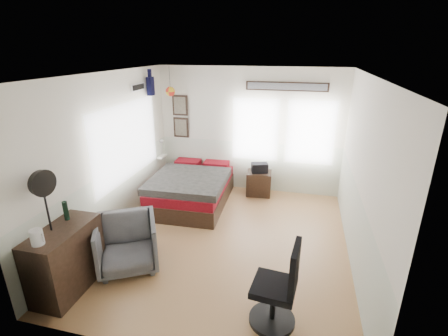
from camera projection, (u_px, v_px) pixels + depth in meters
The scene contains 12 objects.
ground_plane at pixel (224, 241), 5.47m from camera, with size 4.00×4.50×0.01m, color #AC7B4C.
room_shell at pixel (222, 145), 5.09m from camera, with size 4.02×4.52×2.71m.
wall_decor at pixel (195, 96), 6.76m from camera, with size 3.55×1.32×1.44m.
bed at pixel (192, 189), 6.70m from camera, with size 1.51×2.05×0.64m.
dresser at pixel (66, 259), 4.24m from camera, with size 0.48×1.00×0.90m, color black.
armchair at pixel (127, 244), 4.70m from camera, with size 0.82×0.85×0.77m, color #585859.
nightstand at pixel (259, 183), 7.10m from camera, with size 0.52×0.42×0.52m, color black.
task_chair at pixel (279, 292), 3.68m from camera, with size 0.54×0.54×1.09m.
kettle at pixel (37, 237), 3.74m from camera, with size 0.17×0.14×0.19m.
bottle at pixel (66, 211), 4.27m from camera, with size 0.07×0.07×0.26m, color black.
stand_fan at pixel (43, 184), 3.85m from camera, with size 0.14×0.33×0.81m.
black_bag at pixel (260, 168), 6.98m from camera, with size 0.34×0.22×0.20m, color black.
Camera 1 is at (1.12, -4.56, 3.05)m, focal length 26.00 mm.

